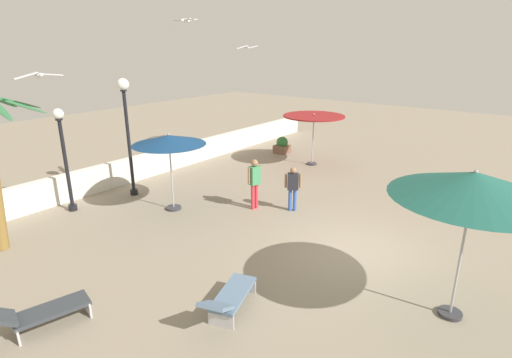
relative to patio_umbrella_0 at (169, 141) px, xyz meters
name	(u,v)px	position (x,y,z in m)	size (l,w,h in m)	color
ground_plane	(357,252)	(0.98, -6.27, -2.40)	(56.00, 56.00, 0.00)	gray
boundary_wall	(132,169)	(0.98, 3.61, -1.90)	(25.20, 0.30, 1.00)	silver
patio_umbrella_0	(169,141)	(0.00, 0.00, 0.00)	(2.41, 2.41, 2.64)	#333338
patio_umbrella_1	(314,118)	(7.58, -1.06, -0.20)	(2.79, 2.79, 2.40)	#333338
patio_umbrella_2	(474,185)	(-0.32, -8.91, 0.47)	(3.06, 3.06, 3.18)	#333338
lamp_post_0	(127,120)	(0.04, 2.26, 0.43)	(0.42, 0.42, 4.27)	black
lamp_post_1	(64,152)	(-2.16, 2.65, -0.35)	(0.34, 0.34, 3.46)	black
lounge_chair_0	(38,313)	(-5.73, -2.59, -2.00)	(1.95, 0.99, 0.83)	#B7B7BC
lounge_chair_1	(229,298)	(-3.10, -5.23, -2.00)	(1.94, 1.10, 0.83)	#B7B7BC
guest_0	(293,185)	(2.37, -3.30, -1.48)	(0.40, 0.48, 1.53)	#3359B2
guest_2	(255,179)	(1.73, -2.17, -1.33)	(0.55, 0.31, 1.75)	#D8333F
seagull_0	(247,47)	(7.71, 2.92, 2.83)	(1.31, 0.44, 0.18)	white
seagull_1	(39,75)	(-3.50, 0.59, 2.23)	(1.19, 0.38, 0.16)	white
seagull_2	(186,20)	(0.83, -0.20, 3.67)	(0.47, 1.26, 0.14)	white
planter	(282,146)	(8.52, 1.26, -2.02)	(0.70, 0.70, 0.85)	brown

